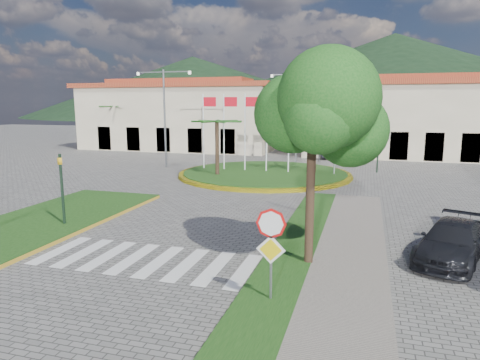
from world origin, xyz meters
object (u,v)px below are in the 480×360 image
(roundabout_island, at_px, (265,173))
(white_van, at_px, (232,146))
(stop_sign, at_px, (271,240))
(car_dark_a, at_px, (234,147))
(deciduous_tree, at_px, (313,107))
(car_side_right, at_px, (452,241))
(car_dark_b, at_px, (341,153))

(roundabout_island, bearing_deg, white_van, 116.34)
(stop_sign, bearing_deg, car_dark_a, 108.92)
(deciduous_tree, distance_m, car_dark_a, 33.72)
(deciduous_tree, relative_size, car_dark_a, 2.17)
(stop_sign, height_order, car_side_right, stop_sign)
(stop_sign, xyz_separation_m, car_dark_b, (-0.02, 30.95, -1.15))
(car_dark_a, xyz_separation_m, car_dark_b, (11.67, -3.14, 0.11))
(white_van, bearing_deg, deciduous_tree, -145.10)
(white_van, distance_m, car_dark_a, 0.51)
(car_dark_a, bearing_deg, stop_sign, -152.99)
(white_van, relative_size, car_side_right, 1.03)
(roundabout_island, xyz_separation_m, car_dark_b, (4.88, 10.91, 0.46))
(roundabout_island, bearing_deg, stop_sign, -76.27)
(stop_sign, distance_m, deciduous_tree, 4.59)
(roundabout_island, bearing_deg, car_dark_a, 115.78)
(stop_sign, bearing_deg, roundabout_island, 103.73)
(car_dark_a, bearing_deg, deciduous_tree, -150.32)
(roundabout_island, height_order, deciduous_tree, deciduous_tree)
(car_dark_b, bearing_deg, car_side_right, -178.70)
(car_dark_a, relative_size, car_dark_b, 0.81)
(deciduous_tree, height_order, car_dark_b, deciduous_tree)
(deciduous_tree, xyz_separation_m, car_dark_a, (-12.28, 31.06, -4.64))
(roundabout_island, relative_size, stop_sign, 4.79)
(deciduous_tree, xyz_separation_m, car_dark_b, (-0.62, 27.92, -4.54))
(roundabout_island, distance_m, white_van, 16.09)
(roundabout_island, xyz_separation_m, stop_sign, (4.90, -20.04, 1.61))
(car_dark_b, bearing_deg, deciduous_tree, 171.16)
(white_van, xyz_separation_m, car_dark_b, (12.01, -3.50, -0.00))
(stop_sign, xyz_separation_m, car_side_right, (5.21, 5.04, -1.14))
(stop_sign, bearing_deg, car_side_right, 44.03)
(deciduous_tree, bearing_deg, stop_sign, -101.18)
(roundabout_island, height_order, stop_sign, roundabout_island)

